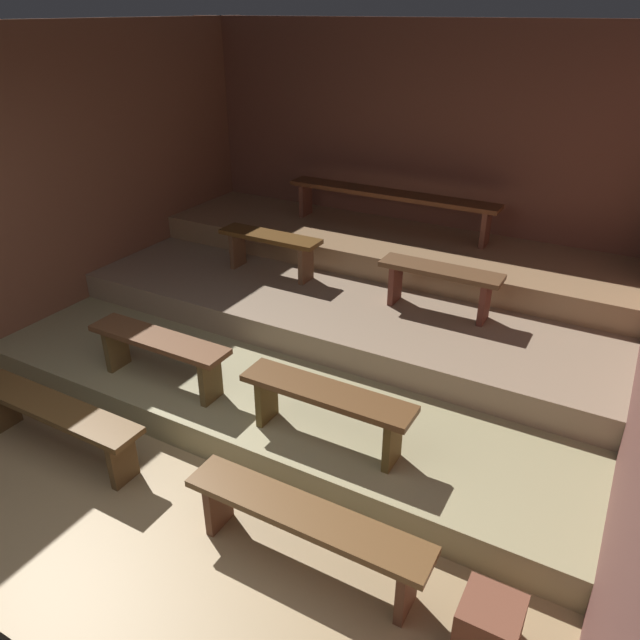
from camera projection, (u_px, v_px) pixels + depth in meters
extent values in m
cube|color=#927953|center=(303.00, 382.00, 5.18)|extent=(5.70, 5.57, 0.08)
cube|color=brown|center=(416.00, 161.00, 6.39)|extent=(5.70, 0.06, 2.75)
cube|color=brown|center=(72.00, 183.00, 5.60)|extent=(0.06, 5.57, 2.75)
cube|color=#8D845E|center=(334.00, 337.00, 5.55)|extent=(4.90, 3.62, 0.24)
cube|color=#89725B|center=(362.00, 291.00, 5.89)|extent=(4.90, 2.46, 0.24)
cube|color=#8F6D4B|center=(389.00, 248.00, 6.26)|extent=(4.90, 1.22, 0.24)
cube|color=brown|center=(53.00, 408.00, 4.13)|extent=(1.46, 0.27, 0.04)
cube|color=brown|center=(4.00, 407.00, 4.49)|extent=(0.05, 0.21, 0.36)
cube|color=brown|center=(122.00, 460.00, 3.96)|extent=(0.05, 0.21, 0.36)
cube|color=brown|center=(305.00, 515.00, 3.26)|extent=(1.46, 0.27, 0.04)
cube|color=brown|center=(218.00, 502.00, 3.62)|extent=(0.05, 0.21, 0.36)
cube|color=brown|center=(407.00, 587.00, 3.09)|extent=(0.05, 0.21, 0.36)
cube|color=brown|center=(158.00, 339.00, 4.49)|extent=(1.19, 0.27, 0.04)
cube|color=brown|center=(116.00, 347.00, 4.79)|extent=(0.05, 0.21, 0.36)
cube|color=brown|center=(210.00, 379.00, 4.38)|extent=(0.05, 0.21, 0.36)
cube|color=#56371C|center=(326.00, 393.00, 3.87)|extent=(1.19, 0.27, 0.04)
cube|color=brown|center=(267.00, 398.00, 4.17)|extent=(0.05, 0.21, 0.36)
cube|color=brown|center=(393.00, 441.00, 3.76)|extent=(0.05, 0.21, 0.36)
cube|color=#593818|center=(270.00, 236.00, 5.79)|extent=(1.04, 0.27, 0.04)
cube|color=brown|center=(238.00, 249.00, 6.06)|extent=(0.05, 0.21, 0.36)
cube|color=brown|center=(306.00, 264.00, 5.71)|extent=(0.05, 0.21, 0.36)
cube|color=brown|center=(441.00, 270.00, 5.05)|extent=(1.04, 0.27, 0.04)
cube|color=#5C2D22|center=(395.00, 283.00, 5.31)|extent=(0.05, 0.21, 0.36)
cube|color=#5C2D22|center=(485.00, 302.00, 4.97)|extent=(0.05, 0.21, 0.36)
cube|color=brown|center=(390.00, 194.00, 6.23)|extent=(2.29, 0.27, 0.04)
cube|color=brown|center=(306.00, 199.00, 6.77)|extent=(0.05, 0.21, 0.36)
cube|color=brown|center=(486.00, 228.00, 5.88)|extent=(0.05, 0.21, 0.36)
cube|color=brown|center=(489.00, 626.00, 2.94)|extent=(0.29, 0.29, 0.29)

